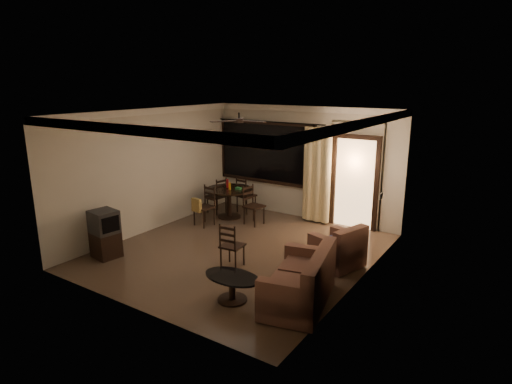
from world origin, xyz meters
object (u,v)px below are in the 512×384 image
Objects in this scene: armchair at (339,250)px; coffee_table at (232,284)px; side_chair at (232,254)px; dining_chair_west at (217,202)px; dining_chair_south at (204,213)px; dining_chair_north at (246,202)px; tv_cabinet at (105,234)px; sofa at (303,283)px; dining_chair_east at (254,213)px; dining_table at (229,195)px.

coffee_table is at bearing -94.89° from armchair.
coffee_table is at bearing 120.34° from side_chair.
armchair is 2.31m from coffee_table.
dining_chair_west reaches higher than armchair.
dining_chair_south is 1.09× the size of side_chair.
dining_chair_west and dining_chair_north have the same top height.
dining_chair_west is 3.51m from tv_cabinet.
sofa is (4.08, -3.03, 0.06)m from dining_chair_west.
sofa is (3.71, -2.06, 0.04)m from dining_chair_south.
coffee_table is (1.80, -3.31, -0.00)m from dining_chair_east.
dining_chair_west is (-0.49, 0.12, -0.31)m from dining_table.
tv_cabinet is (-1.33, -3.27, 0.20)m from dining_chair_east.
dining_chair_west is 5.08m from sofa.
armchair is 2.00m from side_chair.
dining_chair_north reaches higher than sofa.
dining_chair_west is at bearing 118.83° from dining_chair_south.
tv_cabinet is 0.55× the size of sofa.
sofa is at bearing 143.13° from dining_chair_north.
dining_chair_west is 3.45m from side_chair.
sofa is (2.76, -2.79, 0.06)m from dining_chair_east.
dining_chair_north is (0.24, 1.43, -0.02)m from dining_chair_south.
dining_chair_west is 0.54× the size of sofa.
armchair is 1.14× the size of side_chair.
dining_chair_east reaches higher than coffee_table.
dining_table is at bearing 89.89° from dining_chair_south.
dining_table reaches higher than dining_chair_east.
dining_chair_south is (-0.95, -0.73, 0.02)m from dining_chair_east.
sofa and side_chair have the same top height.
dining_chair_south is 1.00× the size of dining_chair_north.
dining_chair_west is 4.72m from coffee_table.
dining_chair_north reaches higher than side_chair.
dining_chair_north reaches higher than coffee_table.
dining_chair_east is at bearing 174.46° from armchair.
side_chair is at bearing 51.22° from dining_chair_west.
side_chair is (-0.76, 1.03, -0.02)m from coffee_table.
armchair is at bearing 78.76° from dining_chair_west.
sofa is 1.61m from armchair.
sofa is at bearing -69.64° from armchair.
armchair is at bearing 35.70° from tv_cabinet.
dining_chair_west is at bearing 87.90° from dining_chair_east.
dining_chair_north is at bearing 122.01° from coffee_table.
tv_cabinet reaches higher than armchair.
dining_chair_west is at bearing 178.59° from armchair.
side_chair is (2.36, 0.98, -0.22)m from tv_cabinet.
dining_chair_south is 2.52m from side_chair.
sofa is at bearing -20.75° from dining_chair_south.
coffee_table is (3.11, -3.55, -0.00)m from dining_chair_west.
dining_chair_south is at bearing 89.91° from tv_cabinet.
tv_cabinet is (-0.37, -2.54, 0.17)m from dining_chair_south.
coffee_table is at bearing -143.28° from dining_chair_east.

